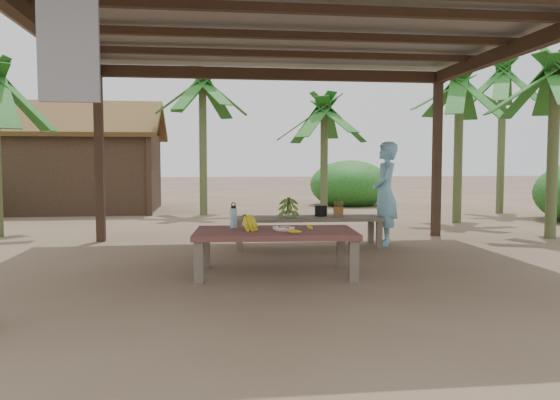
{
  "coord_description": "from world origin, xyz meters",
  "views": [
    {
      "loc": [
        -1.03,
        -6.65,
        1.27
      ],
      "look_at": [
        -0.2,
        0.03,
        0.8
      ],
      "focal_mm": 35.0,
      "sensor_mm": 36.0,
      "label": 1
    }
  ],
  "objects": [
    {
      "name": "banana_plant_ne",
      "position": [
        4.05,
        4.14,
        2.65
      ],
      "size": [
        1.8,
        1.8,
        3.14
      ],
      "color": "#596638",
      "rests_on": "ground"
    },
    {
      "name": "loose_banana_side",
      "position": [
        0.08,
        -0.51,
        0.52
      ],
      "size": [
        0.07,
        0.16,
        0.04
      ],
      "primitive_type": "ellipsoid",
      "rotation": [
        0.0,
        0.0,
        0.16
      ],
      "color": "yellow",
      "rests_on": "work_table"
    },
    {
      "name": "ground",
      "position": [
        0.0,
        0.0,
        0.0
      ],
      "size": [
        80.0,
        80.0,
        0.0
      ],
      "primitive_type": "plane",
      "color": "brown",
      "rests_on": "ground"
    },
    {
      "name": "pavilion",
      "position": [
        -0.01,
        -0.01,
        2.78
      ],
      "size": [
        6.6,
        5.6,
        2.95
      ],
      "color": "black",
      "rests_on": "ground"
    },
    {
      "name": "water_flask",
      "position": [
        -0.78,
        -0.29,
        0.63
      ],
      "size": [
        0.08,
        0.08,
        0.3
      ],
      "color": "#3C8EBD",
      "rests_on": "work_table"
    },
    {
      "name": "ripe_banana_bunch",
      "position": [
        -0.68,
        -0.52,
        0.6
      ],
      "size": [
        0.36,
        0.32,
        0.19
      ],
      "primitive_type": null,
      "rotation": [
        0.0,
        0.0,
        -0.17
      ],
      "color": "yellow",
      "rests_on": "work_table"
    },
    {
      "name": "hut",
      "position": [
        -4.5,
        8.0,
        1.1
      ],
      "size": [
        4.4,
        3.43,
        2.85
      ],
      "color": "black",
      "rests_on": "ground"
    },
    {
      "name": "bench",
      "position": [
        0.39,
        1.35,
        0.39
      ],
      "size": [
        2.21,
        0.64,
        0.45
      ],
      "rotation": [
        0.0,
        0.0,
        -0.02
      ],
      "color": "brown",
      "rests_on": "ground"
    },
    {
      "name": "banana_plant_n",
      "position": [
        1.64,
        6.18,
        2.31
      ],
      "size": [
        1.8,
        1.8,
        2.78
      ],
      "color": "#596638",
      "rests_on": "ground"
    },
    {
      "name": "skewer_rack",
      "position": [
        0.84,
        1.29,
        0.57
      ],
      "size": [
        0.18,
        0.08,
        0.24
      ],
      "primitive_type": null,
      "rotation": [
        0.0,
        0.0,
        -0.02
      ],
      "color": "#A57F47",
      "rests_on": "bench"
    },
    {
      "name": "banana_plant_far",
      "position": [
        6.04,
        6.02,
        3.18
      ],
      "size": [
        1.8,
        1.8,
        3.68
      ],
      "color": "#596638",
      "rests_on": "ground"
    },
    {
      "name": "loose_banana_front",
      "position": [
        -0.15,
        -0.87,
        0.52
      ],
      "size": [
        0.18,
        0.07,
        0.04
      ],
      "primitive_type": "ellipsoid",
      "rotation": [
        0.0,
        0.0,
        1.72
      ],
      "color": "yellow",
      "rests_on": "work_table"
    },
    {
      "name": "woman",
      "position": [
        1.59,
        1.37,
        0.79
      ],
      "size": [
        0.54,
        0.66,
        1.58
      ],
      "primitive_type": "imported",
      "rotation": [
        0.0,
        0.0,
        -1.88
      ],
      "color": "#71B5D6",
      "rests_on": "ground"
    },
    {
      "name": "green_banana_stalk",
      "position": [
        0.1,
        1.36,
        0.6
      ],
      "size": [
        0.28,
        0.28,
        0.31
      ],
      "primitive_type": null,
      "rotation": [
        0.0,
        0.0,
        -0.02
      ],
      "color": "#598C2D",
      "rests_on": "bench"
    },
    {
      "name": "banana_plant_e",
      "position": [
        4.56,
        1.74,
        2.52
      ],
      "size": [
        1.8,
        1.8,
        3.0
      ],
      "color": "#596638",
      "rests_on": "ground"
    },
    {
      "name": "banana_plant_nw",
      "position": [
        -1.23,
        6.52,
        2.92
      ],
      "size": [
        1.8,
        1.8,
        3.41
      ],
      "color": "#596638",
      "rests_on": "ground"
    },
    {
      "name": "work_table",
      "position": [
        -0.33,
        -0.57,
        0.43
      ],
      "size": [
        1.87,
        1.13,
        0.5
      ],
      "rotation": [
        0.0,
        0.0,
        -0.07
      ],
      "color": "brown",
      "rests_on": "ground"
    },
    {
      "name": "plate",
      "position": [
        -0.23,
        -0.57,
        0.52
      ],
      "size": [
        0.25,
        0.25,
        0.04
      ],
      "color": "white",
      "rests_on": "work_table"
    },
    {
      "name": "cooking_pot",
      "position": [
        0.6,
        1.43,
        0.53
      ],
      "size": [
        0.18,
        0.18,
        0.16
      ],
      "primitive_type": "cylinder",
      "color": "black",
      "rests_on": "bench"
    }
  ]
}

